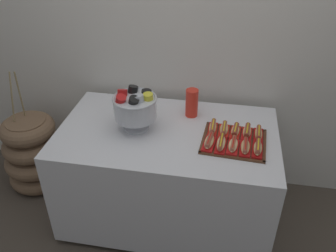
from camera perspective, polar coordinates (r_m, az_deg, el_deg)
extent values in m
plane|color=#4C4238|center=(2.92, -0.09, -13.61)|extent=(10.00, 10.00, 0.00)
cube|color=silver|center=(2.68, 2.12, 15.26)|extent=(6.00, 0.10, 2.60)
cube|color=silver|center=(2.63, -0.10, -7.48)|extent=(1.49, 0.89, 0.74)
cylinder|color=black|center=(2.84, -14.16, -15.93)|extent=(0.05, 0.05, 0.04)
cylinder|color=black|center=(3.25, -9.94, -7.73)|extent=(0.05, 0.05, 0.04)
cylinder|color=black|center=(3.12, 12.45, -10.32)|extent=(0.05, 0.05, 0.04)
cylinder|color=brown|center=(3.19, -20.78, -3.93)|extent=(0.31, 0.31, 0.63)
torus|color=brown|center=(3.33, -19.98, -7.19)|extent=(0.49, 0.49, 0.14)
torus|color=brown|center=(3.23, -20.51, -5.05)|extent=(0.50, 0.50, 0.14)
torus|color=brown|center=(3.14, -21.06, -2.79)|extent=(0.47, 0.47, 0.14)
torus|color=brown|center=(3.06, -21.64, -0.40)|extent=(0.43, 0.43, 0.14)
cylinder|color=#937F56|center=(2.97, -22.68, 4.65)|extent=(0.04, 0.04, 0.40)
cylinder|color=#937F56|center=(2.94, -23.77, 4.18)|extent=(0.05, 0.06, 0.41)
cube|color=#56331E|center=(2.34, 10.51, -2.50)|extent=(0.43, 0.39, 0.01)
cube|color=#56331E|center=(2.19, 10.13, -4.90)|extent=(0.41, 0.04, 0.01)
cube|color=#56331E|center=(2.47, 10.88, -0.10)|extent=(0.41, 0.04, 0.01)
cube|color=#56331E|center=(2.34, 5.80, -1.72)|extent=(0.04, 0.36, 0.01)
cube|color=#56331E|center=(2.34, 15.26, -2.98)|extent=(0.04, 0.36, 0.01)
cube|color=red|center=(2.27, 6.59, -2.90)|extent=(0.09, 0.18, 0.02)
ellipsoid|color=#E0BC7F|center=(2.26, 6.63, -2.47)|extent=(0.07, 0.16, 0.04)
cylinder|color=#9E4C38|center=(2.25, 6.64, -2.22)|extent=(0.05, 0.15, 0.03)
cylinder|color=red|center=(2.24, 6.67, -1.92)|extent=(0.02, 0.13, 0.01)
cube|color=#B21414|center=(2.26, 8.47, -3.16)|extent=(0.08, 0.19, 0.02)
ellipsoid|color=beige|center=(2.25, 8.52, -2.71)|extent=(0.06, 0.17, 0.04)
cylinder|color=brown|center=(2.24, 8.54, -2.46)|extent=(0.04, 0.17, 0.03)
cylinder|color=yellow|center=(2.24, 8.57, -2.21)|extent=(0.02, 0.14, 0.01)
cube|color=red|center=(2.26, 10.36, -3.42)|extent=(0.08, 0.17, 0.02)
ellipsoid|color=beige|center=(2.25, 10.41, -3.00)|extent=(0.07, 0.16, 0.04)
cylinder|color=#A8563D|center=(2.24, 10.43, -2.77)|extent=(0.04, 0.15, 0.03)
cylinder|color=red|center=(2.24, 10.46, -2.52)|extent=(0.02, 0.13, 0.01)
cube|color=#B21414|center=(2.26, 12.24, -3.67)|extent=(0.07, 0.17, 0.02)
ellipsoid|color=tan|center=(2.25, 12.30, -3.25)|extent=(0.06, 0.16, 0.04)
cylinder|color=#9E4C38|center=(2.24, 12.34, -3.02)|extent=(0.03, 0.15, 0.03)
cylinder|color=red|center=(2.23, 12.37, -2.77)|extent=(0.01, 0.13, 0.01)
cube|color=#B21414|center=(2.26, 14.13, -3.91)|extent=(0.07, 0.16, 0.02)
ellipsoid|color=#E0BC7F|center=(2.25, 14.21, -3.42)|extent=(0.06, 0.15, 0.04)
cylinder|color=brown|center=(2.24, 14.26, -3.14)|extent=(0.04, 0.14, 0.03)
cylinder|color=yellow|center=(2.23, 14.31, -2.86)|extent=(0.02, 0.12, 0.01)
cube|color=red|center=(2.40, 7.17, -0.65)|extent=(0.06, 0.17, 0.02)
ellipsoid|color=#E0BC7F|center=(2.39, 7.20, -0.22)|extent=(0.05, 0.16, 0.04)
cylinder|color=#9E4C38|center=(2.38, 7.22, 0.02)|extent=(0.03, 0.15, 0.03)
cylinder|color=yellow|center=(2.38, 7.24, 0.28)|extent=(0.01, 0.13, 0.01)
cube|color=red|center=(2.40, 8.94, -0.88)|extent=(0.07, 0.16, 0.02)
ellipsoid|color=tan|center=(2.39, 8.98, -0.49)|extent=(0.06, 0.14, 0.04)
cylinder|color=#9E4C38|center=(2.38, 9.00, -0.27)|extent=(0.03, 0.14, 0.03)
cylinder|color=yellow|center=(2.37, 9.03, -0.02)|extent=(0.01, 0.12, 0.01)
cube|color=red|center=(2.40, 10.71, -1.12)|extent=(0.08, 0.16, 0.02)
ellipsoid|color=#E0BC7F|center=(2.38, 10.76, -0.73)|extent=(0.07, 0.15, 0.04)
cylinder|color=brown|center=(2.38, 10.79, -0.52)|extent=(0.05, 0.13, 0.03)
cylinder|color=yellow|center=(2.37, 10.83, -0.22)|extent=(0.02, 0.11, 0.01)
cube|color=red|center=(2.40, 12.49, -1.36)|extent=(0.08, 0.16, 0.02)
ellipsoid|color=#E0BC7F|center=(2.38, 12.56, -0.90)|extent=(0.07, 0.15, 0.04)
cylinder|color=brown|center=(2.38, 12.60, -0.65)|extent=(0.05, 0.14, 0.03)
cylinder|color=yellow|center=(2.37, 12.64, -0.35)|extent=(0.02, 0.12, 0.01)
cube|color=#B21414|center=(2.40, 14.27, -1.59)|extent=(0.07, 0.17, 0.02)
ellipsoid|color=tan|center=(2.39, 14.34, -1.19)|extent=(0.05, 0.16, 0.04)
cylinder|color=brown|center=(2.38, 14.37, -0.97)|extent=(0.04, 0.14, 0.03)
cylinder|color=yellow|center=(2.37, 14.42, -0.70)|extent=(0.01, 0.12, 0.01)
cylinder|color=silver|center=(2.44, -5.12, -0.18)|extent=(0.17, 0.17, 0.02)
cone|color=silver|center=(2.41, -5.17, 0.73)|extent=(0.06, 0.06, 0.07)
cylinder|color=silver|center=(2.36, -5.30, 2.93)|extent=(0.28, 0.28, 0.14)
torus|color=silver|center=(2.32, -5.39, 4.44)|extent=(0.29, 0.29, 0.02)
cylinder|color=yellow|center=(2.32, -3.18, 3.86)|extent=(0.09, 0.09, 0.13)
cylinder|color=black|center=(2.36, -3.51, 4.41)|extent=(0.08, 0.07, 0.13)
cylinder|color=black|center=(2.41, -5.79, 5.03)|extent=(0.10, 0.11, 0.14)
cylinder|color=red|center=(2.37, -7.34, 4.36)|extent=(0.07, 0.10, 0.14)
cylinder|color=red|center=(2.32, -7.72, 3.59)|extent=(0.12, 0.11, 0.15)
cylinder|color=black|center=(2.29, -5.67, 3.42)|extent=(0.11, 0.10, 0.15)
cylinder|color=#B7BCC6|center=(2.30, -4.51, 3.54)|extent=(0.10, 0.09, 0.13)
cylinder|color=red|center=(2.55, 3.80, 2.88)|extent=(0.09, 0.09, 0.12)
cylinder|color=red|center=(2.54, 3.82, 3.30)|extent=(0.09, 0.09, 0.12)
cylinder|color=red|center=(2.53, 3.84, 3.72)|extent=(0.09, 0.09, 0.12)
cylinder|color=red|center=(2.52, 3.85, 4.14)|extent=(0.09, 0.09, 0.12)
cylinder|color=red|center=(2.51, 3.87, 4.57)|extent=(0.09, 0.09, 0.12)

